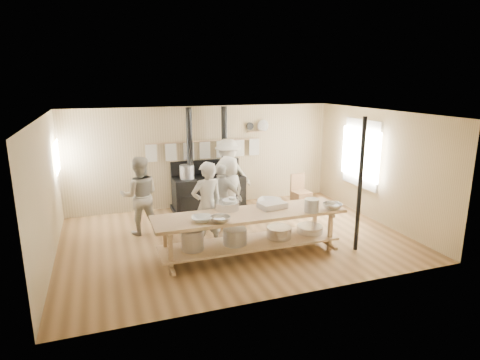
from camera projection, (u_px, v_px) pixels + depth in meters
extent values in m
plane|color=brown|center=(235.00, 238.00, 8.47)|extent=(7.00, 7.00, 0.00)
plane|color=tan|center=(204.00, 157.00, 10.44)|extent=(7.00, 0.00, 7.00)
plane|color=tan|center=(289.00, 217.00, 5.86)|extent=(7.00, 0.00, 7.00)
plane|color=tan|center=(46.00, 194.00, 7.03)|extent=(0.00, 5.00, 5.00)
plane|color=tan|center=(378.00, 166.00, 9.27)|extent=(0.00, 5.00, 5.00)
plane|color=tan|center=(234.00, 114.00, 7.83)|extent=(7.00, 7.00, 0.00)
cube|color=beige|center=(362.00, 153.00, 9.76)|extent=(0.06, 1.35, 1.65)
plane|color=white|center=(360.00, 154.00, 9.75)|extent=(0.00, 1.50, 1.50)
cube|color=beige|center=(360.00, 154.00, 9.75)|extent=(0.02, 0.03, 1.50)
plane|color=white|center=(57.00, 157.00, 8.80)|extent=(0.00, 0.90, 0.90)
cube|color=black|center=(209.00, 193.00, 10.28)|extent=(1.80, 0.70, 0.85)
cube|color=black|center=(209.00, 207.00, 10.38)|extent=(1.90, 0.75, 0.10)
cube|color=black|center=(205.00, 167.00, 10.41)|extent=(1.80, 0.12, 0.35)
cylinder|color=black|center=(190.00, 143.00, 9.87)|extent=(0.15, 0.15, 1.75)
cylinder|color=black|center=(224.00, 141.00, 10.16)|extent=(0.15, 0.15, 1.75)
cylinder|color=#B2B2B7|center=(187.00, 172.00, 9.96)|extent=(0.36, 0.36, 0.34)
cylinder|color=gray|center=(230.00, 170.00, 10.28)|extent=(0.30, 0.30, 0.30)
cylinder|color=tan|center=(205.00, 141.00, 10.24)|extent=(3.00, 0.04, 0.04)
cube|color=beige|center=(152.00, 153.00, 9.87)|extent=(0.28, 0.01, 0.46)
cube|color=beige|center=(170.00, 152.00, 10.01)|extent=(0.28, 0.01, 0.46)
cube|color=beige|center=(188.00, 151.00, 10.15)|extent=(0.28, 0.01, 0.46)
cube|color=beige|center=(205.00, 150.00, 10.30)|extent=(0.28, 0.01, 0.46)
cube|color=beige|center=(222.00, 149.00, 10.44)|extent=(0.28, 0.01, 0.46)
cube|color=beige|center=(238.00, 148.00, 10.59)|extent=(0.28, 0.01, 0.46)
cube|color=beige|center=(254.00, 147.00, 10.73)|extent=(0.28, 0.01, 0.46)
cube|color=tan|center=(255.00, 132.00, 10.67)|extent=(0.50, 0.14, 0.03)
cylinder|color=black|center=(250.00, 126.00, 10.60)|extent=(0.20, 0.04, 0.20)
cylinder|color=silver|center=(263.00, 126.00, 10.72)|extent=(0.32, 0.03, 0.32)
cube|color=tan|center=(250.00, 214.00, 7.44)|extent=(3.60, 0.90, 0.06)
cube|color=tan|center=(250.00, 243.00, 7.58)|extent=(3.40, 0.80, 0.04)
cube|color=tan|center=(250.00, 245.00, 7.59)|extent=(3.30, 0.06, 0.06)
cube|color=tan|center=(170.00, 252.00, 6.77)|extent=(0.07, 0.07, 0.85)
cube|color=tan|center=(165.00, 239.00, 7.32)|extent=(0.07, 0.07, 0.85)
cube|color=tan|center=(330.00, 230.00, 7.76)|extent=(0.07, 0.07, 0.85)
cube|color=tan|center=(315.00, 220.00, 8.31)|extent=(0.07, 0.07, 0.85)
cylinder|color=#B2B2B7|center=(193.00, 240.00, 7.18)|extent=(0.40, 0.40, 0.38)
cylinder|color=gray|center=(235.00, 236.00, 7.44)|extent=(0.44, 0.44, 0.30)
cylinder|color=silver|center=(279.00, 232.00, 7.74)|extent=(0.48, 0.48, 0.22)
cylinder|color=silver|center=(311.00, 230.00, 7.98)|extent=(0.52, 0.52, 0.14)
cylinder|color=black|center=(360.00, 186.00, 7.57)|extent=(0.08, 0.08, 2.60)
imported|color=#B5B0A1|center=(207.00, 206.00, 7.78)|extent=(0.70, 0.51, 1.75)
imported|color=#B5B0A1|center=(140.00, 196.00, 8.54)|extent=(0.88, 0.72, 1.69)
imported|color=#B5B0A1|center=(229.00, 192.00, 8.99)|extent=(0.91, 0.74, 1.61)
imported|color=#B5B0A1|center=(222.00, 199.00, 8.66)|extent=(0.94, 0.78, 1.50)
imported|color=#B5B0A1|center=(228.00, 175.00, 10.14)|extent=(1.19, 0.71, 1.82)
cube|color=brown|center=(301.00, 200.00, 10.38)|extent=(0.46, 0.46, 0.44)
cube|color=brown|center=(298.00, 183.00, 10.44)|extent=(0.42, 0.09, 0.49)
imported|color=white|center=(201.00, 219.00, 6.97)|extent=(0.42, 0.42, 0.09)
imported|color=silver|center=(220.00, 220.00, 6.90)|extent=(0.50, 0.50, 0.11)
imported|color=white|center=(269.00, 202.00, 7.89)|extent=(0.64, 0.64, 0.11)
imported|color=silver|center=(332.00, 206.00, 7.62)|extent=(0.45, 0.45, 0.11)
cube|color=#B2B2B7|center=(272.00, 205.00, 7.69)|extent=(0.55, 0.40, 0.11)
cylinder|color=silver|center=(227.00, 206.00, 7.61)|extent=(0.56, 0.56, 0.15)
cylinder|color=gray|center=(312.00, 205.00, 7.46)|extent=(0.32, 0.32, 0.25)
cylinder|color=white|center=(230.00, 204.00, 7.62)|extent=(0.34, 0.34, 0.18)
cylinder|color=white|center=(232.00, 203.00, 7.63)|extent=(0.19, 0.19, 0.23)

